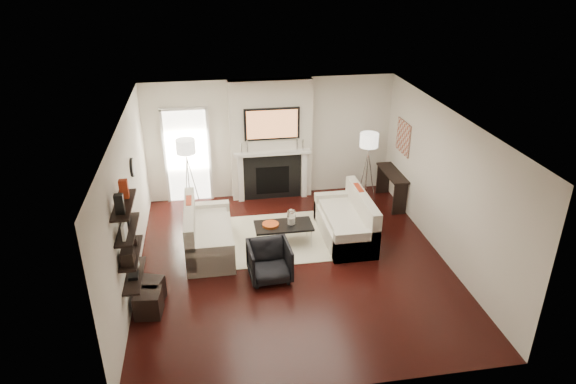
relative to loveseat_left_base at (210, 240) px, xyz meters
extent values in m
plane|color=black|center=(1.48, -0.69, -0.21)|extent=(6.00, 6.00, 0.00)
plane|color=white|center=(1.48, -0.69, 2.49)|extent=(6.00, 6.00, 0.00)
plane|color=silver|center=(1.48, 2.31, 1.14)|extent=(5.50, 0.00, 5.50)
plane|color=silver|center=(1.48, -3.69, 1.14)|extent=(5.50, 0.00, 5.50)
plane|color=silver|center=(-1.27, -0.69, 1.14)|extent=(0.00, 6.00, 6.00)
plane|color=silver|center=(4.23, -0.69, 1.14)|extent=(0.00, 6.00, 6.00)
cube|color=silver|center=(1.48, 2.18, 1.14)|extent=(1.80, 0.25, 2.70)
cube|color=black|center=(1.48, 2.05, 0.31)|extent=(1.30, 0.02, 1.04)
cube|color=black|center=(1.48, 2.04, 0.24)|extent=(0.75, 0.02, 0.65)
cube|color=white|center=(0.76, 2.02, 0.34)|extent=(0.12, 0.08, 1.10)
cube|color=white|center=(2.20, 2.02, 0.34)|extent=(0.12, 0.08, 1.10)
cube|color=white|center=(1.48, 2.00, 0.91)|extent=(1.70, 0.18, 0.07)
cube|color=black|center=(1.48, 2.02, 1.57)|extent=(1.20, 0.06, 0.70)
cube|color=#BF723F|center=(1.48, 1.99, 1.57)|extent=(1.10, 0.00, 0.62)
cylinder|color=silver|center=(0.93, 2.01, 1.09)|extent=(0.04, 0.04, 0.30)
cylinder|color=silver|center=(0.80, 2.01, 1.06)|extent=(0.04, 0.04, 0.24)
cylinder|color=silver|center=(2.03, 2.01, 1.09)|extent=(0.04, 0.04, 0.30)
cylinder|color=silver|center=(2.16, 2.01, 1.06)|extent=(0.04, 0.04, 0.24)
cube|color=white|center=(-0.37, 2.29, 0.84)|extent=(0.90, 0.02, 2.10)
cube|color=white|center=(-0.85, 2.27, 0.84)|extent=(0.06, 0.06, 2.16)
cube|color=white|center=(0.11, 2.27, 0.84)|extent=(0.06, 0.06, 2.16)
cube|color=white|center=(-0.37, 2.27, 1.92)|extent=(1.02, 0.06, 0.06)
cube|color=beige|center=(1.54, 0.24, -0.20)|extent=(2.60, 2.00, 0.01)
cube|color=beige|center=(0.00, 0.00, 0.00)|extent=(0.85, 1.80, 0.42)
cube|color=beige|center=(-0.33, 0.00, 0.32)|extent=(0.18, 1.80, 0.80)
cube|color=beige|center=(0.00, -0.81, 0.09)|extent=(0.85, 0.18, 0.60)
cube|color=beige|center=(0.00, 0.81, 0.09)|extent=(0.85, 0.18, 0.60)
cube|color=beige|center=(0.05, 0.00, 0.26)|extent=(0.63, 1.44, 0.10)
cube|color=#9B2C13|center=(-0.33, 0.30, 0.52)|extent=(0.10, 0.42, 0.42)
cube|color=black|center=(-0.33, -0.30, 0.51)|extent=(0.10, 0.40, 0.40)
cube|color=beige|center=(2.62, 0.04, 0.00)|extent=(0.85, 1.80, 0.42)
cube|color=beige|center=(2.96, 0.04, 0.32)|extent=(0.18, 1.80, 0.80)
cube|color=beige|center=(2.62, -0.77, 0.09)|extent=(0.85, 0.18, 0.60)
cube|color=beige|center=(2.62, 0.85, 0.09)|extent=(0.85, 0.18, 0.60)
cube|color=beige|center=(2.57, 0.04, 0.26)|extent=(0.63, 1.44, 0.10)
cube|color=#9B2C13|center=(2.96, 0.34, 0.52)|extent=(0.10, 0.42, 0.42)
cube|color=black|center=(2.96, -0.26, 0.51)|extent=(0.10, 0.40, 0.40)
cube|color=black|center=(1.41, 0.00, 0.19)|extent=(1.10, 0.55, 0.04)
cylinder|color=silver|center=(0.91, -0.22, -0.02)|extent=(0.02, 0.02, 0.38)
cylinder|color=silver|center=(1.91, -0.22, -0.02)|extent=(0.02, 0.02, 0.38)
cylinder|color=silver|center=(0.91, 0.22, -0.02)|extent=(0.02, 0.02, 0.38)
cylinder|color=silver|center=(1.91, 0.22, -0.02)|extent=(0.02, 0.02, 0.38)
cylinder|color=white|center=(1.56, 0.00, 0.35)|extent=(0.16, 0.16, 0.29)
cylinder|color=white|center=(1.56, 0.00, 0.29)|extent=(0.09, 0.09, 0.14)
cylinder|color=#C15620|center=(1.16, 0.00, 0.24)|extent=(0.31, 0.31, 0.05)
imported|color=black|center=(0.99, -1.08, 0.15)|extent=(0.74, 0.70, 0.72)
cylinder|color=silver|center=(-0.37, 1.82, 0.39)|extent=(0.02, 0.02, 1.20)
cylinder|color=white|center=(-0.37, 1.82, 1.24)|extent=(0.40, 0.40, 0.30)
cylinder|color=silver|center=(-0.26, 1.82, 0.39)|extent=(0.25, 0.02, 1.23)
cylinder|color=silver|center=(-0.43, 1.92, 0.39)|extent=(0.14, 0.22, 1.23)
cylinder|color=silver|center=(-0.43, 1.73, 0.39)|extent=(0.14, 0.22, 1.23)
cylinder|color=silver|center=(3.53, 1.58, 0.39)|extent=(0.02, 0.02, 1.20)
cylinder|color=white|center=(3.53, 1.58, 1.24)|extent=(0.40, 0.40, 0.30)
cylinder|color=silver|center=(3.64, 1.58, 0.39)|extent=(0.25, 0.02, 1.23)
cylinder|color=silver|center=(3.47, 1.68, 0.39)|extent=(0.14, 0.22, 1.23)
cylinder|color=silver|center=(3.47, 1.49, 0.39)|extent=(0.14, 0.22, 1.23)
cube|color=black|center=(4.05, 1.37, 0.52)|extent=(0.35, 1.20, 0.04)
cube|color=black|center=(4.05, 0.82, 0.14)|extent=(0.30, 0.04, 0.71)
cube|color=black|center=(4.05, 1.92, 0.14)|extent=(0.30, 0.04, 0.71)
cube|color=#A66E53|center=(4.21, 1.36, 1.34)|extent=(0.03, 0.70, 0.70)
cube|color=black|center=(-1.14, -1.69, 0.49)|extent=(0.25, 1.00, 0.03)
cube|color=black|center=(-1.14, -1.69, 0.89)|extent=(0.25, 1.00, 0.04)
cube|color=black|center=(-1.14, -1.69, 1.29)|extent=(0.25, 1.00, 0.04)
cube|color=black|center=(-1.14, -1.69, 1.69)|extent=(0.25, 1.00, 0.04)
cube|color=black|center=(-1.14, -1.99, 1.85)|extent=(0.12, 0.10, 0.28)
cube|color=#9B2C13|center=(-1.14, -1.50, 1.85)|extent=(0.12, 0.10, 0.28)
cube|color=white|center=(-1.14, -1.92, 1.42)|extent=(0.04, 0.30, 0.22)
cube|color=black|center=(-1.14, -1.50, 1.40)|extent=(0.04, 0.22, 0.18)
cube|color=black|center=(-1.14, -1.99, 1.01)|extent=(0.18, 0.25, 0.20)
cube|color=black|center=(-1.14, -1.48, 0.97)|extent=(0.15, 0.12, 0.12)
cube|color=black|center=(-1.14, -1.76, 0.53)|extent=(0.14, 0.20, 0.05)
cube|color=white|center=(-1.14, -1.48, 0.60)|extent=(0.10, 0.10, 0.18)
cylinder|color=black|center=(-1.25, 0.21, 1.49)|extent=(0.04, 0.34, 0.34)
cylinder|color=white|center=(-1.23, 0.21, 1.49)|extent=(0.01, 0.29, 0.29)
cube|color=black|center=(-0.99, -1.43, -0.01)|extent=(0.50, 0.50, 0.40)
cube|color=black|center=(-0.99, -1.74, -0.01)|extent=(0.44, 0.44, 0.40)
camera|label=1|loc=(0.10, -8.46, 4.95)|focal=32.00mm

